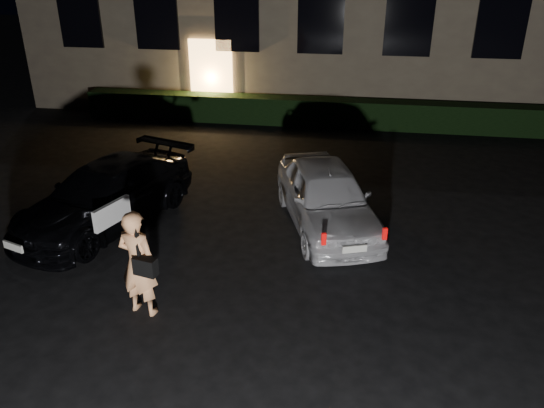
# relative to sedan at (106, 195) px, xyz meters

# --- Properties ---
(ground) EXTENTS (80.00, 80.00, 0.00)m
(ground) POSITION_rel_sedan_xyz_m (3.57, -3.04, -0.61)
(ground) COLOR black
(ground) RESTS_ON ground
(hedge) EXTENTS (15.00, 0.70, 0.85)m
(hedge) POSITION_rel_sedan_xyz_m (3.57, 7.46, -0.18)
(hedge) COLOR black
(hedge) RESTS_ON ground
(sedan) EXTENTS (2.95, 4.50, 1.21)m
(sedan) POSITION_rel_sedan_xyz_m (0.00, 0.00, 0.00)
(sedan) COLOR black
(sedan) RESTS_ON ground
(hatch) EXTENTS (2.63, 4.01, 1.27)m
(hatch) POSITION_rel_sedan_xyz_m (4.34, 0.60, 0.03)
(hatch) COLOR silver
(hatch) RESTS_ON ground
(man) EXTENTS (0.71, 0.54, 1.70)m
(man) POSITION_rel_sedan_xyz_m (1.80, -2.70, 0.25)
(man) COLOR #FFAC70
(man) RESTS_ON ground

